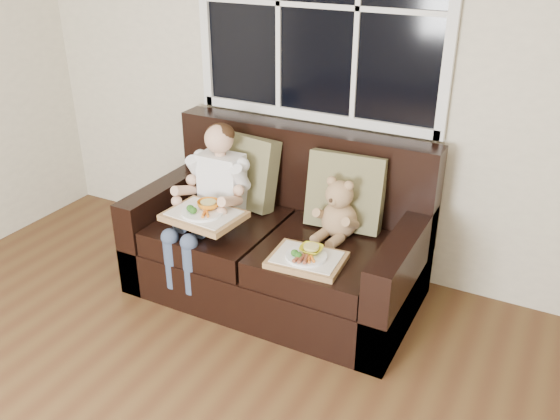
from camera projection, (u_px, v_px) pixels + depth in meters
The scene contains 8 objects.
window_back at pixel (318, 5), 3.40m from camera, with size 1.62×0.04×1.37m.
loveseat at pixel (280, 244), 3.63m from camera, with size 1.70×0.92×0.96m.
pillow_left at pixel (244, 170), 3.73m from camera, with size 0.48×0.28×0.46m.
pillow_right at pixel (346, 191), 3.44m from camera, with size 0.46×0.24×0.46m.
child at pixel (213, 188), 3.55m from camera, with size 0.39×0.60×0.88m.
teddy_bear at pixel (339, 213), 3.36m from camera, with size 0.24×0.29×0.37m.
tray_left at pixel (204, 214), 3.40m from camera, with size 0.45×0.36×0.10m.
tray_right at pixel (307, 258), 3.14m from camera, with size 0.41×0.32×0.09m.
Camera 1 is at (1.31, -0.79, 2.09)m, focal length 38.00 mm.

